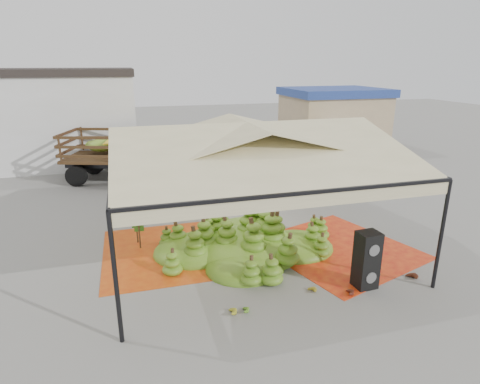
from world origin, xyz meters
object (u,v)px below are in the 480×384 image
object	(u,v)px
banana_heap	(249,232)
speaker_stack	(367,260)
vendor	(219,176)
truck_left	(147,150)
truck_right	(314,143)

from	to	relation	value
banana_heap	speaker_stack	bearing A→B (deg)	-50.68
vendor	speaker_stack	bearing A→B (deg)	83.12
banana_heap	truck_left	distance (m)	9.48
vendor	truck_left	xyz separation A→B (m)	(-2.87, 3.37, 0.68)
truck_left	truck_right	bearing A→B (deg)	20.40
speaker_stack	truck_left	world-z (taller)	truck_left
speaker_stack	truck_right	distance (m)	13.20
vendor	truck_right	bearing A→B (deg)	-169.71
vendor	truck_right	distance (m)	7.53
speaker_stack	truck_right	bearing A→B (deg)	66.17
speaker_stack	truck_left	xyz separation A→B (m)	(-4.88, 11.98, 0.79)
truck_left	banana_heap	bearing A→B (deg)	-56.73
banana_heap	vendor	size ratio (longest dim) A/B	3.34
speaker_stack	truck_right	xyz separation A→B (m)	(4.47, 12.40, 0.56)
vendor	truck_right	size ratio (longest dim) A/B	0.27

